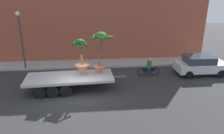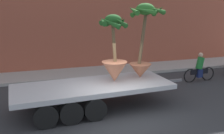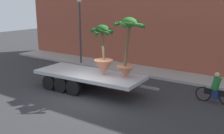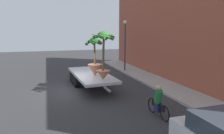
# 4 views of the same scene
# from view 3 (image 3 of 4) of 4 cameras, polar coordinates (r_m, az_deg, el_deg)

# --- Properties ---
(ground_plane) EXTENTS (60.00, 60.00, 0.00)m
(ground_plane) POSITION_cam_3_polar(r_m,az_deg,el_deg) (13.27, -5.45, -6.74)
(ground_plane) COLOR #2D2D30
(sidewalk) EXTENTS (24.00, 2.20, 0.15)m
(sidewalk) POSITION_cam_3_polar(r_m,az_deg,el_deg) (18.12, 6.94, -0.84)
(sidewalk) COLOR #A39E99
(sidewalk) RESTS_ON ground
(building_facade) EXTENTS (24.00, 1.20, 9.10)m
(building_facade) POSITION_cam_3_polar(r_m,az_deg,el_deg) (19.06, 9.77, 13.40)
(building_facade) COLOR #9E4C38
(building_facade) RESTS_ON ground
(flatbed_trailer) EXTENTS (7.04, 2.60, 0.98)m
(flatbed_trailer) POSITION_cam_3_polar(r_m,az_deg,el_deg) (14.34, -5.88, -1.95)
(flatbed_trailer) COLOR #B7BABF
(flatbed_trailer) RESTS_ON ground
(potted_palm_rear) EXTENTS (1.19, 1.24, 2.59)m
(potted_palm_rear) POSITION_cam_3_polar(r_m,az_deg,el_deg) (13.45, -1.96, 2.37)
(potted_palm_rear) COLOR #C17251
(potted_palm_rear) RESTS_ON flatbed_trailer
(potted_palm_middle) EXTENTS (1.49, 1.55, 2.99)m
(potted_palm_middle) POSITION_cam_3_polar(r_m,az_deg,el_deg) (12.84, 3.35, 4.24)
(potted_palm_middle) COLOR #B26647
(potted_palm_middle) RESTS_ON flatbed_trailer
(cyclist) EXTENTS (1.84, 0.35, 1.54)m
(cyclist) POSITION_cam_3_polar(r_m,az_deg,el_deg) (13.32, 21.54, -4.56)
(cyclist) COLOR black
(cyclist) RESTS_ON ground
(street_lamp) EXTENTS (0.36, 0.36, 4.83)m
(street_lamp) POSITION_cam_3_polar(r_m,az_deg,el_deg) (19.73, -6.98, 9.67)
(street_lamp) COLOR #383D42
(street_lamp) RESTS_ON sidewalk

